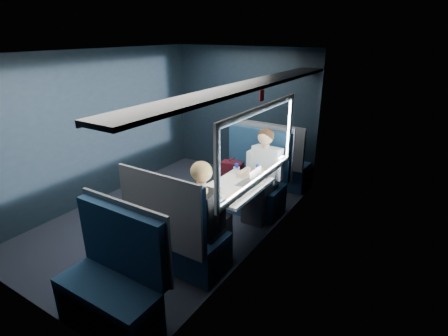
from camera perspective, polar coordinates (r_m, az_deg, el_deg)
The scene contains 13 objects.
ground at distance 5.23m, azimuth -8.46°, elevation -7.83°, with size 2.80×4.20×0.01m, color black.
room_shell at distance 4.68m, azimuth -9.23°, elevation 8.13°, with size 3.00×4.40×2.40m.
table at distance 4.38m, azimuth 1.47°, elevation -3.83°, with size 0.62×1.00×0.74m.
seat_bay_near at distance 5.27m, azimuth 4.46°, elevation -2.27°, with size 1.04×0.62×1.26m.
seat_bay_far at distance 3.97m, azimuth -7.48°, elevation -11.04°, with size 1.04×0.62×1.26m.
seat_row_front at distance 6.04m, azimuth 8.68°, elevation 0.62°, with size 1.04×0.51×1.16m.
seat_row_back at distance 3.46m, azimuth -17.61°, elevation -17.70°, with size 1.04×0.51×1.16m.
man at distance 4.90m, azimuth 6.34°, elevation -0.43°, with size 0.53×0.56×1.32m.
woman at distance 3.79m, azimuth -3.14°, elevation -7.05°, with size 0.53×0.56×1.32m.
papers at distance 4.28m, azimuth 0.60°, elevation -3.28°, with size 0.57×0.82×0.01m, color white.
laptop at distance 4.36m, azimuth 4.57°, elevation -2.04°, with size 0.23×0.30×0.23m.
bottle_small at distance 4.45m, azimuth 5.43°, elevation -0.97°, with size 0.07×0.07×0.24m.
cup at distance 4.59m, azimuth 6.87°, elevation -1.14°, with size 0.07×0.07×0.09m, color white.
Camera 1 is at (3.04, -3.41, 2.54)m, focal length 28.00 mm.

